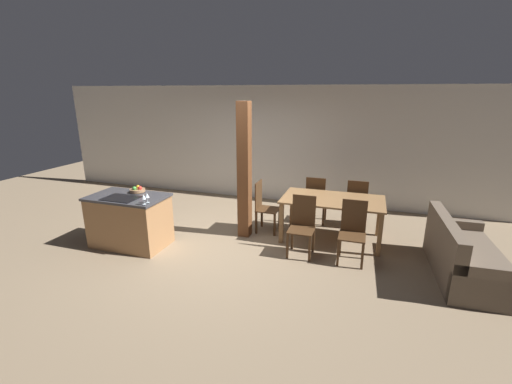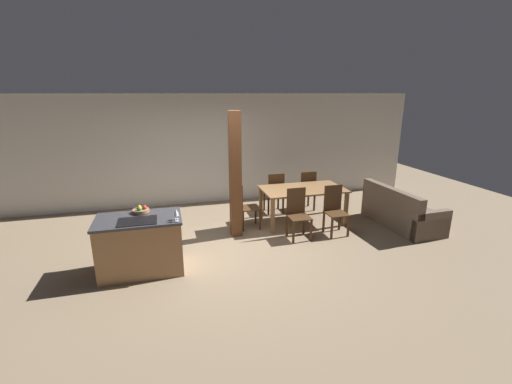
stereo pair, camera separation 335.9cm
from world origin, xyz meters
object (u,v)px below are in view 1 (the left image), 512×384
Objects in this scene: fruit_bowl at (137,190)px; wine_glass_middle at (147,196)px; kitchen_island at (130,220)px; dining_table at (332,204)px; dining_chair_near_left at (302,225)px; couch at (463,258)px; dining_chair_near_right at (353,231)px; timber_post at (244,172)px; wine_glass_near at (144,197)px; dining_chair_far_left at (316,199)px; dining_chair_head_end at (264,206)px; dining_chair_far_right at (357,203)px.

fruit_bowl is 0.70m from wine_glass_middle.
kitchen_island reaches higher than dining_table.
fruit_bowl is 2.88m from dining_chair_near_left.
couch is (1.94, -0.72, -0.38)m from dining_table.
dining_chair_near_right reaches higher than kitchen_island.
fruit_bowl is at bearing 138.91° from wine_glass_middle.
timber_post is (1.72, 1.00, 0.76)m from kitchen_island.
wine_glass_near is 0.07× the size of timber_post.
kitchen_island is 4.95× the size of fruit_bowl.
dining_chair_near_right is at bearing 9.38° from kitchen_island.
kitchen_island is 3.50m from dining_chair_far_left.
couch is (2.33, -1.43, -0.21)m from dining_chair_far_left.
wine_glass_near is 0.16× the size of dining_chair_head_end.
dining_chair_head_end is (-1.25, -0.00, -0.17)m from dining_table.
fruit_bowl is 1.64× the size of wine_glass_near.
dining_chair_head_end is at bearing 23.43° from dining_chair_far_right.
dining_chair_far_left is (2.29, 2.34, -0.52)m from wine_glass_near.
wine_glass_near reaches higher than dining_chair_near_left.
kitchen_island is at bearing 94.40° from couch.
timber_post reaches higher than dining_chair_near_right.
timber_post reaches higher than dining_chair_head_end.
dining_table is 0.72× the size of timber_post.
dining_chair_far_left reaches higher than couch.
dining_chair_far_right is at bearing -180.00° from dining_chair_far_left.
fruit_bowl reaches higher than kitchen_island.
fruit_bowl is (0.04, 0.23, 0.49)m from kitchen_island.
wine_glass_middle is 0.16× the size of dining_chair_far_left.
fruit_bowl is at bearing 134.00° from wine_glass_near.
dining_chair_far_right is (0.00, 1.43, 0.00)m from dining_chair_near_right.
wine_glass_near is at bearing 99.00° from couch.
couch is at bearing -0.11° from dining_chair_near_right.
couch is at bearing 11.19° from wine_glass_near.
kitchen_island is 0.54m from fruit_bowl.
fruit_bowl is at bearing 119.00° from dining_chair_head_end.
wine_glass_middle is 0.16× the size of dining_chair_near_left.
dining_chair_near_right is at bearing 90.00° from dining_chair_far_right.
wine_glass_middle is 0.16× the size of dining_chair_head_end.
wine_glass_middle reaches higher than dining_chair_head_end.
fruit_bowl is at bearing -174.12° from dining_chair_near_right.
dining_chair_near_left is 0.54× the size of couch.
kitchen_island is 4.17m from dining_chair_far_right.
timber_post is (-1.13, -1.03, 0.71)m from dining_chair_far_left.
wine_glass_middle is at bearing 44.58° from dining_chair_far_left.
dining_chair_near_right and dining_chair_head_end have the same top height.
dining_chair_far_right is 0.40× the size of timber_post.
wine_glass_near is 1.00× the size of wine_glass_middle.
dining_chair_near_left is at bearing 180.00° from dining_chair_near_right.
wine_glass_near reaches higher than dining_chair_head_end.
dining_chair_far_left and dining_chair_head_end have the same top height.
timber_post reaches higher than wine_glass_middle.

